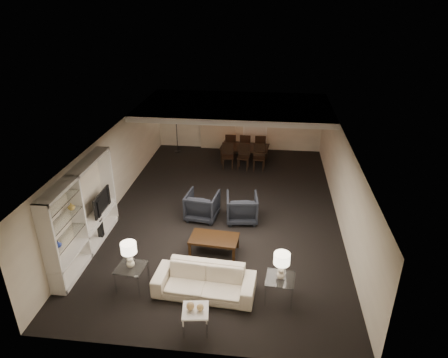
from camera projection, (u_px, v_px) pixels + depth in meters
The scene contains 35 objects.
floor at pixel (224, 210), 12.63m from camera, with size 11.00×11.00×0.00m, color black.
ceiling at pixel (224, 135), 11.56m from camera, with size 7.00×11.00×0.02m, color silver.
wall_back at pixel (239, 121), 17.02m from camera, with size 7.00×0.02×2.50m, color #C3B69D.
wall_front at pixel (188, 302), 7.16m from camera, with size 7.00×0.02×2.50m, color #C3B69D.
wall_left at pixel (113, 169), 12.46m from camera, with size 0.02×11.00×2.50m, color #C3B69D.
wall_right at pixel (342, 180), 11.73m from camera, with size 0.02×11.00×2.50m, color #C3B69D.
ceiling_soffit at pixel (235, 107), 14.74m from camera, with size 7.00×4.00×0.20m, color silver.
curtains at pixel (218, 122), 17.07m from camera, with size 1.50×0.12×2.40m, color beige.
door at pixel (255, 126), 17.01m from camera, with size 0.90×0.05×2.10m, color silver.
painting at pixel (289, 116), 16.64m from camera, with size 0.95×0.04×0.65m, color #142D38.
media_unit at pixel (83, 213), 10.14m from camera, with size 0.38×3.40×2.35m, color white, non-canonical shape.
pendant_light at pixel (243, 120), 14.91m from camera, with size 0.52×0.52×0.24m, color #D8591E.
sofa at pixel (204, 281), 9.06m from camera, with size 2.29×0.90×0.67m, color beige.
coffee_table at pixel (214, 245), 10.54m from camera, with size 1.26×0.73×0.45m, color black, non-canonical shape.
armchair_left at pixel (202, 205), 12.04m from camera, with size 0.91×0.94×0.85m, color black.
armchair_right at pixel (242, 208), 11.92m from camera, with size 0.91×0.94×0.85m, color black.
side_table_left at pixel (132, 277), 9.26m from camera, with size 0.63×0.63×0.59m, color white, non-canonical shape.
side_table_right at pixel (280, 288), 8.90m from camera, with size 0.63×0.63×0.59m, color white, non-canonical shape.
table_lamp_left at pixel (129, 255), 8.99m from camera, with size 0.36×0.36×0.65m, color white, non-canonical shape.
table_lamp_right at pixel (281, 266), 8.64m from camera, with size 0.36×0.36×0.65m, color beige, non-canonical shape.
marble_table at pixel (196, 320), 8.11m from camera, with size 0.52×0.52×0.52m, color white, non-canonical shape.
gold_gourd_a at pixel (190, 306), 7.97m from camera, with size 0.17×0.17×0.17m, color tan.
gold_gourd_b at pixel (200, 307), 7.95m from camera, with size 0.15×0.15×0.15m, color #DDB675.
television at pixel (98, 202), 10.97m from camera, with size 0.13×1.02×0.59m, color black.
vase_blue at pixel (58, 244), 8.99m from camera, with size 0.15×0.15×0.16m, color #263CA8.
vase_amber at pixel (71, 206), 9.51m from camera, with size 0.17×0.17×0.18m, color #B1903B.
floor_speaker at pixel (99, 221), 10.89m from camera, with size 0.13×0.13×1.21m, color black.
dining_table at pixel (244, 155), 16.01m from camera, with size 1.88×1.05×0.66m, color black.
chair_nl at pixel (228, 156), 15.42m from camera, with size 0.45×0.45×0.98m, color black, non-canonical shape.
chair_nm at pixel (243, 157), 15.36m from camera, with size 0.45×0.45×0.98m, color black, non-canonical shape.
chair_nr at pixel (259, 158), 15.29m from camera, with size 0.45×0.45×0.98m, color black, non-canonical shape.
chair_fl at pixel (231, 144), 16.59m from camera, with size 0.45×0.45×0.98m, color black, non-canonical shape.
chair_fm at pixel (246, 145), 16.52m from camera, with size 0.45×0.45×0.98m, color black, non-canonical shape.
chair_fr at pixel (260, 146), 16.46m from camera, with size 0.45×0.45×0.98m, color black, non-canonical shape.
floor_lamp at pixel (177, 131), 16.81m from camera, with size 0.27×0.27×1.87m, color black, non-canonical shape.
Camera 1 is at (1.28, -10.90, 6.34)m, focal length 32.00 mm.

